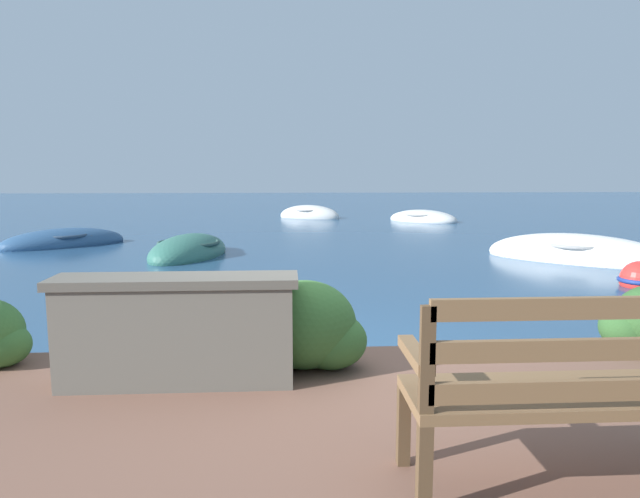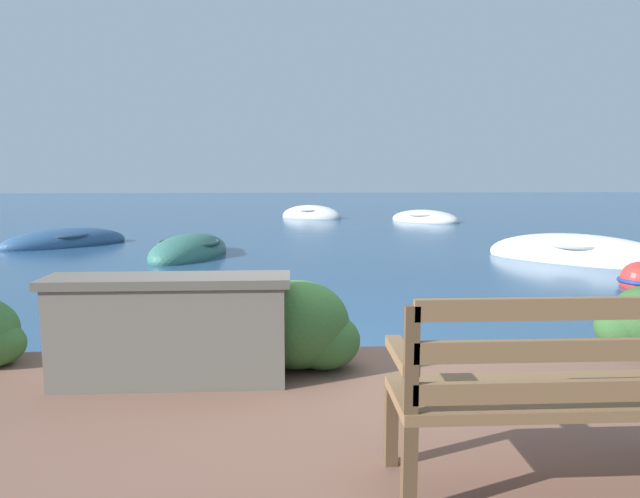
% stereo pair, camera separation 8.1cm
% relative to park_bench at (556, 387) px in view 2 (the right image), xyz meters
% --- Properties ---
extents(ground_plane, '(80.00, 80.00, 0.00)m').
position_rel_park_bench_xyz_m(ground_plane, '(-0.94, 2.16, -0.70)').
color(ground_plane, navy).
extents(park_bench, '(1.44, 0.48, 0.93)m').
position_rel_park_bench_xyz_m(park_bench, '(0.00, 0.00, 0.00)').
color(park_bench, brown).
rests_on(park_bench, patio_terrace).
extents(stone_wall, '(1.63, 0.39, 0.74)m').
position_rel_park_bench_xyz_m(stone_wall, '(-1.99, 1.42, -0.11)').
color(stone_wall, '#666056').
rests_on(stone_wall, patio_terrace).
extents(hedge_clump_left, '(0.95, 0.68, 0.65)m').
position_rel_park_bench_xyz_m(hedge_clump_left, '(-1.13, 1.70, -0.20)').
color(hedge_clump_left, '#38662D').
rests_on(hedge_clump_left, patio_terrace).
extents(rowboat_nearest, '(3.31, 3.11, 0.88)m').
position_rel_park_bench_xyz_m(rowboat_nearest, '(4.15, 7.82, -0.63)').
color(rowboat_nearest, silver).
rests_on(rowboat_nearest, ground_plane).
extents(rowboat_mid, '(1.80, 2.72, 0.75)m').
position_rel_park_bench_xyz_m(rowboat_mid, '(-3.16, 8.83, -0.64)').
color(rowboat_mid, '#336B5B').
rests_on(rowboat_mid, ground_plane).
extents(rowboat_far, '(2.80, 2.61, 0.68)m').
position_rel_park_bench_xyz_m(rowboat_far, '(-6.23, 10.63, -0.64)').
color(rowboat_far, '#2D517A').
rests_on(rowboat_far, ground_plane).
extents(rowboat_outer, '(2.65, 2.57, 0.67)m').
position_rel_park_bench_xyz_m(rowboat_outer, '(3.31, 16.36, -0.64)').
color(rowboat_outer, silver).
rests_on(rowboat_outer, ground_plane).
extents(rowboat_distant, '(2.46, 1.90, 0.81)m').
position_rel_park_bench_xyz_m(rowboat_distant, '(-0.42, 17.91, -0.63)').
color(rowboat_distant, silver).
rests_on(rowboat_distant, ground_plane).
extents(mooring_buoy, '(0.60, 0.60, 0.55)m').
position_rel_park_bench_xyz_m(mooring_buoy, '(3.85, 5.45, -0.61)').
color(mooring_buoy, red).
rests_on(mooring_buoy, ground_plane).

